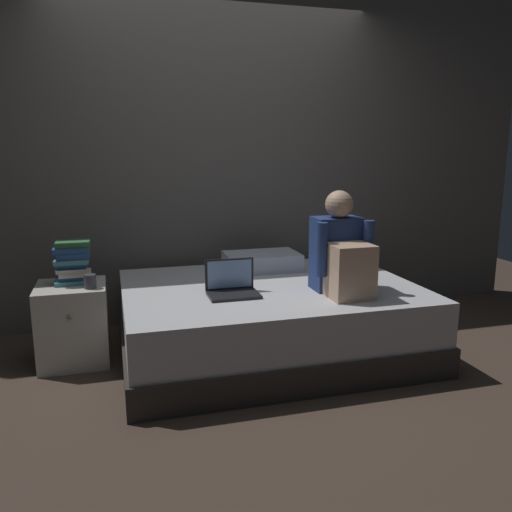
% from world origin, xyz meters
% --- Properties ---
extents(ground_plane, '(8.00, 8.00, 0.00)m').
position_xyz_m(ground_plane, '(0.00, 0.00, 0.00)').
color(ground_plane, '#47382D').
extents(wall_back, '(5.60, 0.10, 2.70)m').
position_xyz_m(wall_back, '(0.00, 1.20, 1.35)').
color(wall_back, '#605B56').
rests_on(wall_back, ground_plane).
extents(bed, '(2.00, 1.50, 0.49)m').
position_xyz_m(bed, '(0.20, 0.30, 0.24)').
color(bed, '#332D2B').
rests_on(bed, ground_plane).
extents(nightstand, '(0.44, 0.46, 0.53)m').
position_xyz_m(nightstand, '(-1.10, 0.49, 0.26)').
color(nightstand, beige).
rests_on(nightstand, ground_plane).
extents(person_sitting, '(0.39, 0.44, 0.66)m').
position_xyz_m(person_sitting, '(0.59, -0.00, 0.74)').
color(person_sitting, navy).
rests_on(person_sitting, bed).
extents(laptop, '(0.32, 0.23, 0.22)m').
position_xyz_m(laptop, '(-0.10, 0.13, 0.54)').
color(laptop, black).
rests_on(laptop, bed).
extents(pillow, '(0.56, 0.36, 0.13)m').
position_xyz_m(pillow, '(0.28, 0.75, 0.55)').
color(pillow, silver).
rests_on(pillow, bed).
extents(book_stack, '(0.23, 0.17, 0.28)m').
position_xyz_m(book_stack, '(-1.08, 0.53, 0.67)').
color(book_stack, teal).
rests_on(book_stack, nightstand).
extents(mug, '(0.08, 0.08, 0.09)m').
position_xyz_m(mug, '(-0.97, 0.37, 0.57)').
color(mug, '#3D3D42').
rests_on(mug, nightstand).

